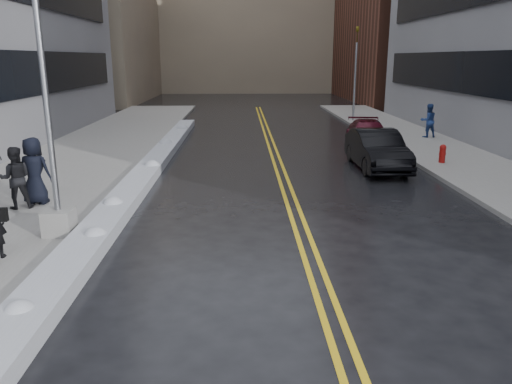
{
  "coord_description": "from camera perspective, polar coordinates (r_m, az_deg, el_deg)",
  "views": [
    {
      "loc": [
        1.01,
        -9.29,
        4.18
      ],
      "look_at": [
        1.33,
        1.41,
        1.3
      ],
      "focal_mm": 35.0,
      "sensor_mm": 36.0,
      "label": 1
    }
  ],
  "objects": [
    {
      "name": "ground",
      "position": [
        10.23,
        -7.3,
        -9.18
      ],
      "size": [
        160.0,
        160.0,
        0.0
      ],
      "primitive_type": "plane",
      "color": "black",
      "rests_on": "ground"
    },
    {
      "name": "sidewalk_west",
      "position": [
        20.84,
        -20.61,
        2.73
      ],
      "size": [
        5.5,
        50.0,
        0.15
      ],
      "primitive_type": "cube",
      "color": "gray",
      "rests_on": "ground"
    },
    {
      "name": "sidewalk_east",
      "position": [
        21.67,
        22.88,
        2.95
      ],
      "size": [
        4.0,
        50.0,
        0.15
      ],
      "primitive_type": "cube",
      "color": "gray",
      "rests_on": "ground"
    },
    {
      "name": "lane_line_left",
      "position": [
        19.78,
        2.23,
        2.86
      ],
      "size": [
        0.12,
        50.0,
        0.01
      ],
      "primitive_type": "cube",
      "color": "gold",
      "rests_on": "ground"
    },
    {
      "name": "lane_line_right",
      "position": [
        19.8,
        3.09,
        2.86
      ],
      "size": [
        0.12,
        50.0,
        0.01
      ],
      "primitive_type": "cube",
      "color": "gold",
      "rests_on": "ground"
    },
    {
      "name": "snow_ridge",
      "position": [
        18.08,
        -12.69,
        1.87
      ],
      "size": [
        0.9,
        30.0,
        0.34
      ],
      "primitive_type": "cube",
      "color": "#B9BCC3",
      "rests_on": "ground"
    },
    {
      "name": "building_west_far",
      "position": [
        55.99,
        -20.0,
        19.15
      ],
      "size": [
        14.0,
        22.0,
        18.0
      ],
      "primitive_type": "cube",
      "color": "gray",
      "rests_on": "ground"
    },
    {
      "name": "building_far",
      "position": [
        69.63,
        -0.94,
        20.68
      ],
      "size": [
        36.0,
        16.0,
        22.0
      ],
      "primitive_type": "cube",
      "color": "gray",
      "rests_on": "ground"
    },
    {
      "name": "lamppost",
      "position": [
        12.19,
        -22.52,
        6.16
      ],
      "size": [
        0.65,
        0.65,
        7.62
      ],
      "color": "gray",
      "rests_on": "sidewalk_west"
    },
    {
      "name": "fire_hydrant",
      "position": [
        21.19,
        20.54,
        4.23
      ],
      "size": [
        0.26,
        0.26,
        0.73
      ],
      "color": "maroon",
      "rests_on": "sidewalk_east"
    },
    {
      "name": "traffic_signal",
      "position": [
        34.13,
        11.29,
        13.48
      ],
      "size": [
        0.16,
        0.2,
        6.0
      ],
      "color": "gray",
      "rests_on": "sidewalk_east"
    },
    {
      "name": "pedestrian_b",
      "position": [
        15.16,
        -25.79,
        1.47
      ],
      "size": [
        1.0,
        0.89,
        1.72
      ],
      "primitive_type": "imported",
      "rotation": [
        0.0,
        0.0,
        3.48
      ],
      "color": "black",
      "rests_on": "sidewalk_west"
    },
    {
      "name": "pedestrian_c",
      "position": [
        15.39,
        -24.0,
        2.21
      ],
      "size": [
        1.01,
        0.73,
        1.91
      ],
      "primitive_type": "imported",
      "rotation": [
        0.0,
        0.0,
        3.01
      ],
      "color": "black",
      "rests_on": "sidewalk_west"
    },
    {
      "name": "pedestrian_east",
      "position": [
        27.82,
        19.08,
        7.72
      ],
      "size": [
        0.91,
        0.75,
        1.74
      ],
      "primitive_type": "imported",
      "rotation": [
        0.0,
        0.0,
        3.26
      ],
      "color": "navy",
      "rests_on": "sidewalk_east"
    },
    {
      "name": "car_black",
      "position": [
        19.89,
        13.66,
        4.72
      ],
      "size": [
        1.63,
        4.6,
        1.51
      ],
      "primitive_type": "imported",
      "rotation": [
        0.0,
        0.0,
        0.01
      ],
      "color": "black",
      "rests_on": "ground"
    },
    {
      "name": "car_maroon",
      "position": [
        24.71,
        12.69,
        6.47
      ],
      "size": [
        2.27,
        4.6,
        1.29
      ],
      "primitive_type": "imported",
      "rotation": [
        0.0,
        0.0,
        -0.11
      ],
      "color": "#450B18",
      "rests_on": "ground"
    }
  ]
}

